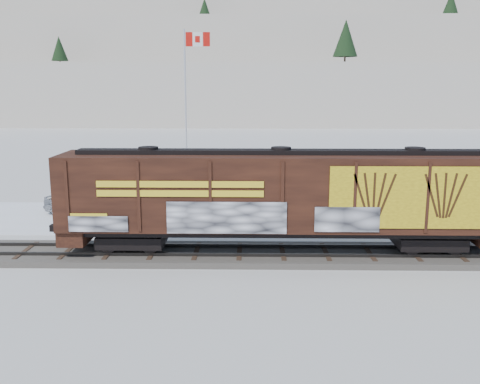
{
  "coord_description": "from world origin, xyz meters",
  "views": [
    {
      "loc": [
        2.47,
        -23.77,
        7.87
      ],
      "look_at": [
        1.97,
        3.0,
        2.5
      ],
      "focal_mm": 40.0,
      "sensor_mm": 36.0,
      "label": 1
    }
  ],
  "objects_px": {
    "hopper_railcar": "(280,194)",
    "car_dark": "(384,203)",
    "car_silver": "(80,203)",
    "flagpole": "(188,133)",
    "car_white": "(235,209)"
  },
  "relations": [
    {
      "from": "flagpole",
      "to": "car_dark",
      "type": "bearing_deg",
      "value": -30.25
    },
    {
      "from": "car_white",
      "to": "car_dark",
      "type": "distance_m",
      "value": 9.26
    },
    {
      "from": "car_dark",
      "to": "car_silver",
      "type": "bearing_deg",
      "value": 94.6
    },
    {
      "from": "car_white",
      "to": "car_silver",
      "type": "bearing_deg",
      "value": 66.88
    },
    {
      "from": "hopper_railcar",
      "to": "car_white",
      "type": "height_order",
      "value": "hopper_railcar"
    },
    {
      "from": "flagpole",
      "to": "car_white",
      "type": "xyz_separation_m",
      "value": [
        3.8,
        -9.16,
        -3.68
      ]
    },
    {
      "from": "hopper_railcar",
      "to": "car_white",
      "type": "xyz_separation_m",
      "value": [
        -2.24,
        6.82,
        -2.3
      ]
    },
    {
      "from": "hopper_railcar",
      "to": "car_dark",
      "type": "relative_size",
      "value": 4.05
    },
    {
      "from": "flagpole",
      "to": "car_white",
      "type": "relative_size",
      "value": 2.89
    },
    {
      "from": "flagpole",
      "to": "car_silver",
      "type": "relative_size",
      "value": 2.64
    },
    {
      "from": "flagpole",
      "to": "car_white",
      "type": "bearing_deg",
      "value": -67.47
    },
    {
      "from": "flagpole",
      "to": "car_white",
      "type": "distance_m",
      "value": 10.58
    },
    {
      "from": "flagpole",
      "to": "car_silver",
      "type": "height_order",
      "value": "flagpole"
    },
    {
      "from": "car_silver",
      "to": "hopper_railcar",
      "type": "bearing_deg",
      "value": -103.98
    },
    {
      "from": "car_silver",
      "to": "car_dark",
      "type": "distance_m",
      "value": 18.69
    }
  ]
}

